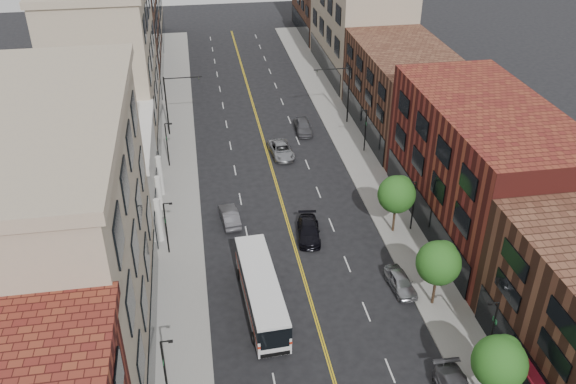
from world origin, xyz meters
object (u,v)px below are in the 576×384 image
city_bus (261,290)px  car_lane_b (281,150)px  car_lane_c (303,126)px  car_lane_behind (230,216)px  car_parked_far (400,282)px  car_lane_a (309,231)px

city_bus → car_lane_b: city_bus is taller
car_lane_c → car_lane_behind: bearing=-117.1°
car_parked_far → car_lane_a: (-5.90, 8.25, 0.01)m
car_lane_behind → car_lane_a: 7.73m
car_parked_far → car_lane_behind: (-12.76, 11.81, 0.02)m
city_bus → car_lane_b: 25.24m
city_bus → car_lane_behind: bearing=94.1°
car_lane_behind → car_lane_a: bearing=147.0°
city_bus → car_parked_far: bearing=-1.4°
car_lane_behind → car_lane_b: bearing=-124.2°
car_lane_a → city_bus: bearing=-115.1°
car_lane_b → car_lane_c: car_lane_c is taller
city_bus → car_lane_c: 31.56m
car_lane_a → car_lane_c: (3.56, 21.73, 0.09)m
car_lane_a → car_lane_c: 22.02m
city_bus → car_lane_a: (5.40, 8.52, -0.97)m
car_lane_behind → car_lane_b: car_lane_behind is taller
car_lane_a → car_lane_behind: bearing=159.9°
car_lane_a → car_lane_b: (0.00, 16.12, 0.01)m
car_lane_behind → car_lane_b: (6.86, 12.56, -0.00)m
city_bus → car_lane_behind: (-1.46, 12.08, -0.96)m
car_parked_far → car_lane_behind: bearing=132.2°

